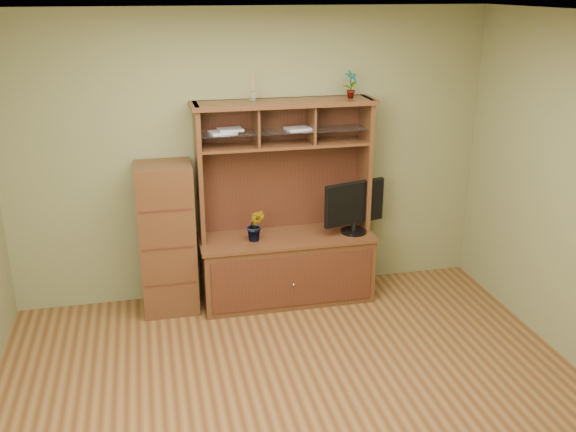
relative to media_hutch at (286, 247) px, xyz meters
name	(u,v)px	position (x,y,z in m)	size (l,w,h in m)	color
room	(304,233)	(-0.26, -1.73, 0.83)	(4.54, 4.04, 2.74)	#503017
media_hutch	(286,247)	(0.00, 0.00, 0.00)	(1.66, 0.61, 1.90)	#422413
monitor	(355,206)	(0.64, -0.08, 0.39)	(0.62, 0.24, 0.50)	black
orchid_plant	(256,225)	(-0.30, -0.08, 0.28)	(0.17, 0.13, 0.30)	#31571E
top_plant	(351,84)	(0.62, 0.08, 1.50)	(0.13, 0.09, 0.25)	#3C6E26
reed_diffuser	(253,90)	(-0.28, 0.08, 1.48)	(0.05, 0.05, 0.26)	silver
magazines	(250,130)	(-0.31, 0.08, 1.13)	(0.94, 0.22, 0.04)	silver
side_cabinet	(167,239)	(-1.10, 0.03, 0.18)	(0.50, 0.45, 1.39)	#422413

